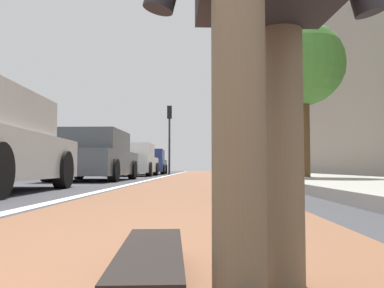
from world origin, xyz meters
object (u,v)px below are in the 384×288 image
Objects in this scene: traffic_light at (169,127)px; street_tree_mid at (303,66)px; parked_car_mid at (94,157)px; parked_car_far at (134,161)px; parked_car_end at (149,162)px; skateboard at (151,255)px.

street_tree_mid is (-14.99, -4.65, 0.09)m from traffic_light.
parked_car_mid is 1.06× the size of street_tree_mid.
parked_car_far is at bearing -0.51° from parked_car_mid.
parked_car_end is (12.38, -0.04, -0.01)m from parked_car_mid.
skateboard is at bearing -175.64° from traffic_light.
parked_car_far is 0.98× the size of street_tree_mid.
skateboard is at bearing 163.31° from street_tree_mid.
street_tree_mid is at bearing -16.69° from skateboard.
parked_car_far reaches higher than parked_car_end.
street_tree_mid reaches higher than parked_car_mid.
parked_car_end is at bearing 134.46° from traffic_light.
skateboard is at bearing -170.50° from parked_car_far.
parked_car_far is 5.52m from parked_car_end.
parked_car_end is 15.22m from street_tree_mid.
street_tree_mid is at bearing -145.42° from parked_car_far.
traffic_light reaches higher than parked_car_end.
street_tree_mid is (-8.36, -5.76, 2.32)m from parked_car_far.
traffic_light is at bearing 4.36° from skateboard.
parked_car_end is 2.74m from traffic_light.
skateboard is 0.21× the size of street_tree_mid.
traffic_light is (13.48, -1.17, 2.23)m from parked_car_mid.
parked_car_far is (6.86, -0.06, 0.00)m from parked_car_mid.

